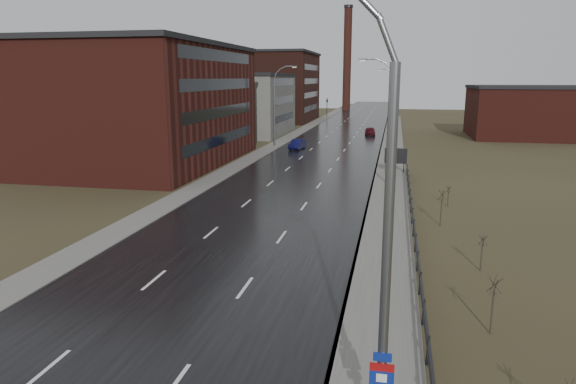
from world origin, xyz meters
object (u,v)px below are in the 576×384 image
at_px(car_near, 297,145).
at_px(streetlight_main, 373,236).
at_px(car_far, 370,131).
at_px(billboard, 396,157).

bearing_deg(car_near, streetlight_main, -71.94).
height_order(car_near, car_far, car_far).
xyz_separation_m(streetlight_main, car_far, (-3.71, 77.79, -5.33)).
bearing_deg(car_far, billboard, 92.92).
height_order(streetlight_main, billboard, streetlight_main).
distance_m(billboard, car_far, 36.29).
bearing_deg(streetlight_main, car_near, 102.38).
bearing_deg(billboard, car_near, 129.97).
distance_m(streetlight_main, billboard, 42.00).
height_order(billboard, car_near, billboard).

